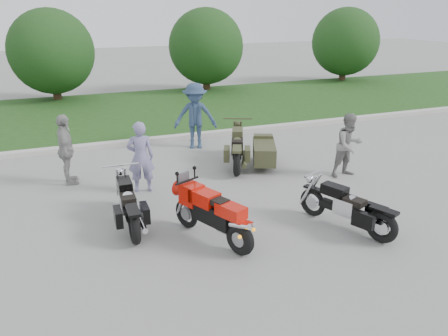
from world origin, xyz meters
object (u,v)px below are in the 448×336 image
object	(u,v)px
cruiser_left	(129,206)
person_stripe	(141,157)
sportbike_red	(213,213)
person_back	(66,150)
person_grey	(349,145)
cruiser_right	(350,210)
cruiser_sidecar	(253,151)
person_denim	(195,116)

from	to	relation	value
cruiser_left	person_stripe	world-z (taller)	person_stripe
person_stripe	sportbike_red	bearing A→B (deg)	115.33
sportbike_red	person_stripe	size ratio (longest dim) A/B	1.13
sportbike_red	person_back	bearing A→B (deg)	96.71
person_stripe	person_grey	world-z (taller)	person_stripe
cruiser_right	cruiser_sidecar	distance (m)	3.90
cruiser_left	cruiser_right	size ratio (longest dim) A/B	1.09
cruiser_left	cruiser_sidecar	bearing A→B (deg)	32.81
cruiser_right	person_grey	world-z (taller)	person_grey
cruiser_left	cruiser_sidecar	world-z (taller)	cruiser_sidecar
person_back	cruiser_left	bearing A→B (deg)	-159.69
cruiser_right	person_stripe	world-z (taller)	person_stripe
cruiser_right	cruiser_left	bearing A→B (deg)	134.31
cruiser_right	person_back	size ratio (longest dim) A/B	1.16
cruiser_left	cruiser_sidecar	size ratio (longest dim) A/B	0.97
person_grey	person_back	bearing A→B (deg)	158.30
cruiser_sidecar	person_denim	xyz separation A→B (m)	(-0.94, 2.09, 0.55)
cruiser_right	person_stripe	xyz separation A→B (m)	(-3.34, 3.27, 0.42)
person_stripe	person_back	world-z (taller)	person_back
person_stripe	person_grey	bearing A→B (deg)	179.90
person_stripe	person_denim	distance (m)	3.46
sportbike_red	cruiser_right	world-z (taller)	sportbike_red
person_denim	sportbike_red	bearing A→B (deg)	-86.50
person_stripe	person_back	bearing A→B (deg)	-25.12
sportbike_red	cruiser_left	world-z (taller)	sportbike_red
person_back	person_grey	bearing A→B (deg)	-106.27
person_back	sportbike_red	bearing A→B (deg)	-148.42
cruiser_sidecar	person_grey	distance (m)	2.46
person_denim	cruiser_left	bearing A→B (deg)	-104.27
cruiser_sidecar	person_denim	world-z (taller)	person_denim
sportbike_red	cruiser_right	xyz separation A→B (m)	(2.58, -0.52, -0.14)
person_back	person_denim	bearing A→B (deg)	-66.06
cruiser_left	person_grey	bearing A→B (deg)	8.94
sportbike_red	cruiser_left	size ratio (longest dim) A/B	0.87
cruiser_left	person_grey	world-z (taller)	person_grey
person_grey	person_denim	world-z (taller)	person_denim
person_back	cruiser_sidecar	bearing A→B (deg)	-95.43
person_grey	cruiser_left	bearing A→B (deg)	-177.21
cruiser_left	cruiser_right	distance (m)	4.24
person_denim	person_back	xyz separation A→B (m)	(-3.71, -1.62, -0.13)
sportbike_red	person_stripe	distance (m)	2.87
cruiser_left	person_denim	xyz separation A→B (m)	(2.72, 4.36, 0.55)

